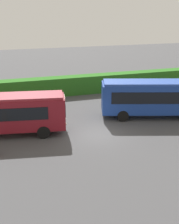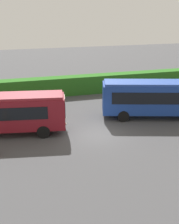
# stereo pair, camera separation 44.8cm
# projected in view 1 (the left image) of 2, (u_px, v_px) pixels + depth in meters

# --- Properties ---
(ground_plane) EXTENTS (105.82, 105.82, 0.00)m
(ground_plane) POSITION_uv_depth(u_px,v_px,m) (96.00, 134.00, 23.09)
(ground_plane) COLOR #424244
(bus_maroon) EXTENTS (9.17, 3.86, 3.17)m
(bus_maroon) POSITION_uv_depth(u_px,v_px,m) (7.00, 113.00, 22.47)
(bus_maroon) COLOR maroon
(bus_maroon) RESTS_ON ground_plane
(bus_blue) EXTENTS (9.71, 5.08, 3.32)m
(bus_blue) POSITION_uv_depth(u_px,v_px,m) (155.00, 97.00, 26.17)
(bus_blue) COLOR navy
(bus_blue) RESTS_ON ground_plane
(hedge_row) EXTENTS (64.91, 1.65, 2.05)m
(hedge_row) POSITION_uv_depth(u_px,v_px,m) (63.00, 86.00, 33.25)
(hedge_row) COLOR #26641B
(hedge_row) RESTS_ON ground_plane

